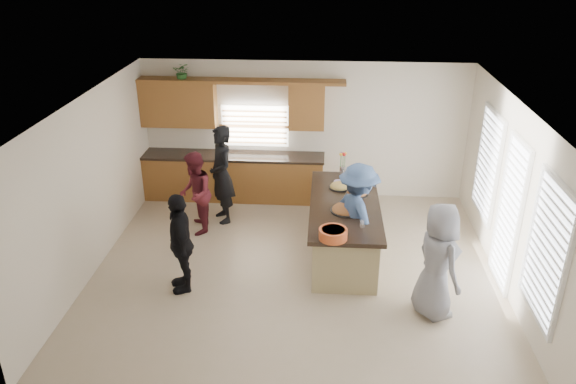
# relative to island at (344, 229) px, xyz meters

# --- Properties ---
(floor) EXTENTS (6.50, 6.50, 0.00)m
(floor) POSITION_rel_island_xyz_m (-0.79, -0.59, -0.45)
(floor) COLOR tan
(floor) RESTS_ON ground
(room_shell) EXTENTS (6.52, 6.02, 2.81)m
(room_shell) POSITION_rel_island_xyz_m (-0.79, -0.59, 1.45)
(room_shell) COLOR silver
(room_shell) RESTS_ON ground
(back_cabinetry) EXTENTS (4.08, 0.66, 2.46)m
(back_cabinetry) POSITION_rel_island_xyz_m (-2.25, 2.14, 0.46)
(back_cabinetry) COLOR olive
(back_cabinetry) RESTS_ON ground
(right_wall_glazing) EXTENTS (0.06, 4.00, 2.25)m
(right_wall_glazing) POSITION_rel_island_xyz_m (2.43, -0.72, 0.89)
(right_wall_glazing) COLOR white
(right_wall_glazing) RESTS_ON ground
(island) EXTENTS (1.16, 2.70, 0.95)m
(island) POSITION_rel_island_xyz_m (0.00, 0.00, 0.00)
(island) COLOR tan
(island) RESTS_ON ground
(platter_front) EXTENTS (0.48, 0.48, 0.19)m
(platter_front) POSITION_rel_island_xyz_m (-0.00, -0.31, 0.53)
(platter_front) COLOR black
(platter_front) RESTS_ON island
(platter_mid) EXTENTS (0.38, 0.38, 0.15)m
(platter_mid) POSITION_rel_island_xyz_m (0.21, 0.36, 0.52)
(platter_mid) COLOR black
(platter_mid) RESTS_ON island
(platter_back) EXTENTS (0.38, 0.38, 0.15)m
(platter_back) POSITION_rel_island_xyz_m (-0.08, 0.60, 0.52)
(platter_back) COLOR black
(platter_back) RESTS_ON island
(salad_bowl) EXTENTS (0.42, 0.42, 0.16)m
(salad_bowl) POSITION_rel_island_xyz_m (-0.20, -1.22, 0.58)
(salad_bowl) COLOR #D95727
(salad_bowl) RESTS_ON island
(clear_cup) EXTENTS (0.07, 0.07, 0.11)m
(clear_cup) POSITION_rel_island_xyz_m (0.24, -0.83, 0.55)
(clear_cup) COLOR white
(clear_cup) RESTS_ON island
(plate_stack) EXTENTS (0.19, 0.19, 0.05)m
(plate_stack) POSITION_rel_island_xyz_m (-0.09, 0.79, 0.52)
(plate_stack) COLOR #977EB7
(plate_stack) RESTS_ON island
(flower_vase) EXTENTS (0.14, 0.14, 0.43)m
(flower_vase) POSITION_rel_island_xyz_m (-0.02, 1.25, 0.73)
(flower_vase) COLOR silver
(flower_vase) RESTS_ON island
(potted_plant) EXTENTS (0.33, 0.29, 0.37)m
(potted_plant) POSITION_rel_island_xyz_m (-3.16, 2.23, 2.13)
(potted_plant) COLOR #35772F
(potted_plant) RESTS_ON back_cabinetry
(woman_left_back) EXTENTS (0.71, 0.81, 1.87)m
(woman_left_back) POSITION_rel_island_xyz_m (-2.26, 1.09, 0.49)
(woman_left_back) COLOR black
(woman_left_back) RESTS_ON ground
(woman_left_mid) EXTENTS (0.71, 0.84, 1.53)m
(woman_left_mid) POSITION_rel_island_xyz_m (-2.66, 0.60, 0.31)
(woman_left_mid) COLOR maroon
(woman_left_mid) RESTS_ON ground
(woman_left_front) EXTENTS (0.68, 1.01, 1.60)m
(woman_left_front) POSITION_rel_island_xyz_m (-2.47, -1.23, 0.35)
(woman_left_front) COLOR black
(woman_left_front) RESTS_ON ground
(woman_right_back) EXTENTS (1.15, 1.33, 1.78)m
(woman_right_back) POSITION_rel_island_xyz_m (0.20, -0.35, 0.44)
(woman_right_back) COLOR #3D5886
(woman_right_back) RESTS_ON ground
(woman_right_front) EXTENTS (0.84, 1.00, 1.73)m
(woman_right_front) POSITION_rel_island_xyz_m (1.26, -1.61, 0.41)
(woman_right_front) COLOR slate
(woman_right_front) RESTS_ON ground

